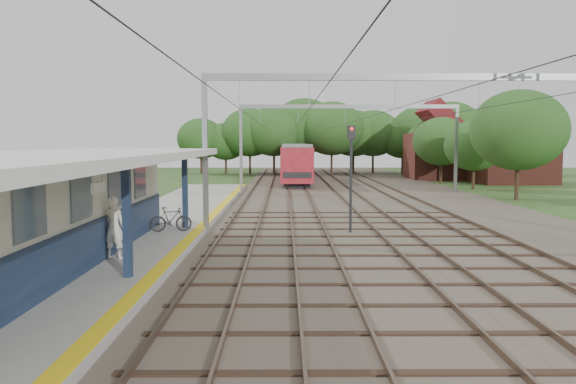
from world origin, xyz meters
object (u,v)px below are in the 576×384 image
object	(u,v)px
train	(294,159)
person	(114,227)
signal_post	(351,164)
bicycle	(171,219)

from	to	relation	value
train	person	bearing A→B (deg)	-97.91
person	signal_post	bearing A→B (deg)	-136.37
bicycle	train	bearing A→B (deg)	-17.84
person	signal_post	world-z (taller)	signal_post
person	bicycle	world-z (taller)	person
bicycle	signal_post	distance (m)	8.09
bicycle	signal_post	world-z (taller)	signal_post
bicycle	train	distance (m)	42.04
bicycle	person	bearing A→B (deg)	162.47
train	signal_post	size ratio (longest dim) A/B	7.44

